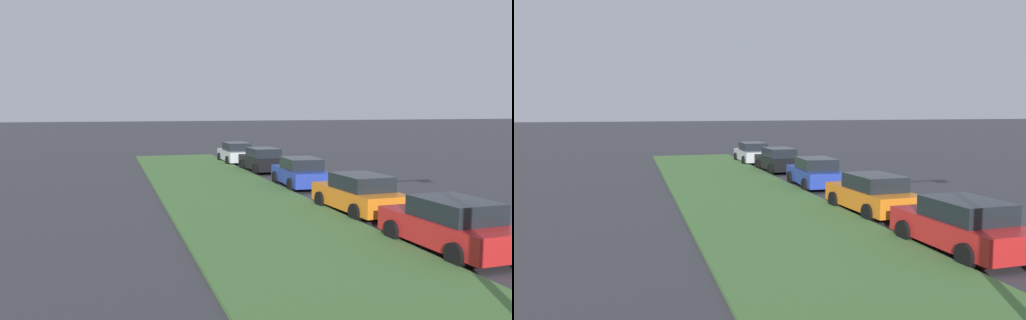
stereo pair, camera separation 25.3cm
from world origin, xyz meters
The scene contains 6 objects.
grass_median centered at (10.00, 6.07, 0.06)m, with size 60.00×6.00×0.12m, color #477238.
parked_car_red centered at (10.35, 2.19, 0.72)m, with size 4.38×2.18×1.47m.
parked_car_orange centered at (15.72, 2.20, 0.72)m, with size 4.39×2.20×1.47m.
parked_car_blue centered at (22.25, 2.04, 0.72)m, with size 4.38×2.18×1.47m.
parked_car_black centered at (28.73, 2.05, 0.72)m, with size 4.37×2.15×1.47m.
parked_car_silver centered at (34.03, 2.43, 0.72)m, with size 4.31×2.03×1.47m.
Camera 2 is at (-1.61, 10.90, 3.93)m, focal length 36.28 mm.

